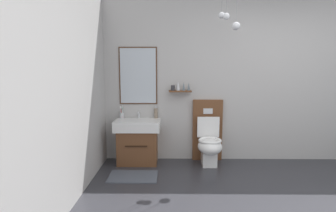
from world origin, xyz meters
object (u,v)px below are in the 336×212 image
Objects in this scene: toothbrush_cup at (122,115)px; soap_dispenser at (156,113)px; vanity_sink_left at (138,140)px; toilet at (209,140)px.

soap_dispenser is at bearing 1.03° from toothbrush_cup.
soap_dispenser is (0.28, 0.16, 0.41)m from vanity_sink_left.
toothbrush_cup is 1.03× the size of soap_dispenser.
toilet is (1.12, -0.01, 0.01)m from vanity_sink_left.
toilet reaches higher than vanity_sink_left.
toilet is at bearing -11.49° from soap_dispenser.
toilet is 0.95m from soap_dispenser.
vanity_sink_left is at bearing 179.49° from toilet.
vanity_sink_left is at bearing -150.47° from soap_dispenser.
toothbrush_cup reaches higher than vanity_sink_left.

